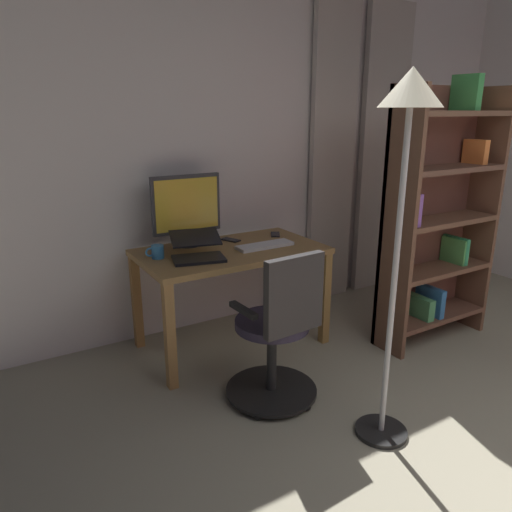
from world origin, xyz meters
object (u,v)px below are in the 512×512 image
mug_coffee (157,252)px  desk (231,262)px  laptop (197,251)px  cell_phone_by_monitor (275,234)px  cell_phone_face_up (231,240)px  floor_lamp (406,150)px  computer_monitor (187,207)px  bookshelf (436,220)px  computer_keyboard (265,245)px  office_chair (278,335)px

mug_coffee → desk: bearing=174.0°
laptop → cell_phone_by_monitor: laptop is taller
cell_phone_by_monitor → cell_phone_face_up: same height
floor_lamp → mug_coffee: bearing=-62.7°
mug_coffee → floor_lamp: floor_lamp is taller
desk → computer_monitor: size_ratio=2.51×
bookshelf → floor_lamp: bearing=31.2°
computer_monitor → computer_keyboard: computer_monitor is taller
office_chair → mug_coffee: size_ratio=7.55×
cell_phone_by_monitor → floor_lamp: bearing=110.5°
mug_coffee → floor_lamp: (-0.72, 1.40, 0.73)m
laptop → mug_coffee: 0.27m
mug_coffee → cell_phone_by_monitor: bearing=-173.6°
cell_phone_by_monitor → bookshelf: (-0.88, 0.80, 0.17)m
floor_lamp → bookshelf: bearing=-148.8°
laptop → cell_phone_face_up: size_ratio=2.79×
office_chair → mug_coffee: bearing=112.5°
cell_phone_by_monitor → computer_monitor: bearing=24.8°
computer_monitor → laptop: 0.42m
laptop → floor_lamp: size_ratio=0.21×
mug_coffee → computer_keyboard: bearing=169.5°
cell_phone_face_up → mug_coffee: size_ratio=1.14×
desk → computer_keyboard: 0.27m
mug_coffee → office_chair: bearing=115.6°
mug_coffee → floor_lamp: 1.73m
bookshelf → computer_monitor: bearing=-29.2°
computer_monitor → floor_lamp: floor_lamp is taller
computer_monitor → bookshelf: 1.82m
computer_keyboard → laptop: bearing=0.2°
office_chair → bookshelf: size_ratio=0.49×
desk → laptop: size_ratio=3.23×
computer_keyboard → floor_lamp: floor_lamp is taller
cell_phone_face_up → mug_coffee: 0.65m
computer_keyboard → mug_coffee: (0.76, -0.14, 0.03)m
computer_monitor → computer_keyboard: bearing=143.4°
office_chair → cell_phone_face_up: office_chair is taller
office_chair → bookshelf: bookshelf is taller
laptop → floor_lamp: bearing=125.5°
computer_monitor → cell_phone_face_up: 0.43m
office_chair → laptop: size_ratio=2.37×
laptop → bookshelf: 1.75m
laptop → mug_coffee: (0.23, -0.14, -0.01)m
desk → office_chair: (0.12, 0.79, -0.21)m
office_chair → bookshelf: 1.57m
desk → computer_monitor: 0.51m
computer_keyboard → bookshelf: bearing=154.1°
cell_phone_face_up → floor_lamp: bearing=70.6°
cell_phone_by_monitor → mug_coffee: bearing=37.8°
desk → office_chair: bearing=81.5°
desk → mug_coffee: bearing=-6.0°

